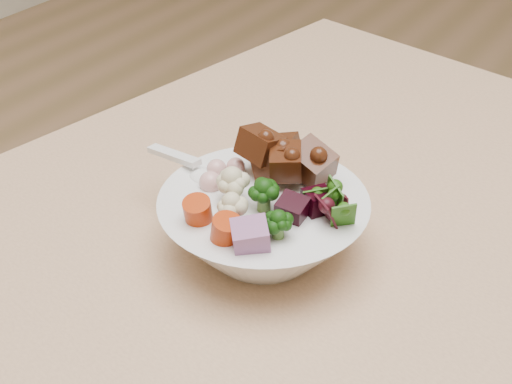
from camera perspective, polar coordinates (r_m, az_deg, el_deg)
food_bowl at (r=0.69m, az=0.77°, el=-2.31°), size 0.20×0.20×0.11m
soup_spoon at (r=0.72m, az=-4.67°, el=1.60°), size 0.11×0.04×0.02m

